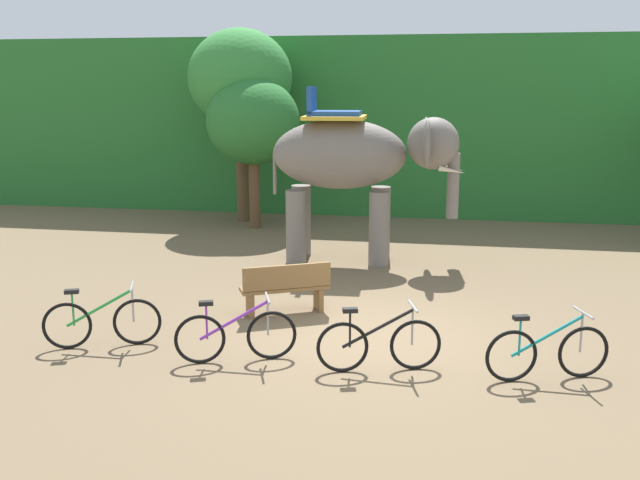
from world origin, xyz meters
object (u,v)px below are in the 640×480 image
Objects in this scene: tree_center at (240,80)px; elephant at (355,161)px; bike_teal at (547,352)px; wooden_bench at (286,287)px; tree_center_right at (253,122)px; bike_black at (379,344)px; bike_purple at (236,335)px; bike_green at (102,322)px.

tree_center reaches higher than elephant.
bike_teal is 1.08× the size of wooden_bench.
tree_center reaches higher than bike_teal.
bike_black is at bearing -65.23° from tree_center_right.
bike_black reaches higher than wooden_bench.
bike_black is (2.01, 0.02, 0.00)m from bike_purple.
tree_center_right is 0.96× the size of elephant.
tree_center is 3.29× the size of bike_purple.
bike_purple is at bearing -179.51° from bike_black.
tree_center_right reaches higher than bike_purple.
bike_purple is (-0.84, -6.17, -1.82)m from elephant.
bike_teal is at bearing 1.64° from bike_purple.
bike_teal is at bearing -60.88° from elephant.
tree_center is at bearing 94.43° from bike_green.
wooden_bench is at bearing 84.34° from bike_purple.
tree_center is 1.28× the size of elephant.
tree_center_right reaches higher than bike_black.
bike_green is 0.99× the size of bike_purple.
bike_black is 2.80m from wooden_bench.
elephant is 6.48m from bike_purple.
wooden_bench is (-1.79, 2.15, 0.09)m from bike_black.
bike_purple is 0.99× the size of bike_teal.
elephant reaches higher than bike_teal.
bike_purple is at bearing -5.32° from bike_green.
bike_black is (1.16, -6.15, -1.82)m from elephant.
tree_center is 3.26× the size of bike_teal.
tree_center reaches higher than wooden_bench.
bike_green is 6.33m from bike_teal.
elephant is 6.52m from bike_black.
bike_green is 2.12m from bike_purple.
wooden_bench is (-0.63, -3.99, -1.72)m from elephant.
tree_center_right is 2.49× the size of bike_green.
bike_green is 0.97× the size of bike_black.
wooden_bench is at bearing 152.83° from bike_teal.
tree_center_right is 2.47× the size of bike_purple.
bike_purple is (2.89, -10.24, -3.57)m from tree_center.
bike_purple is at bearing -74.24° from tree_center.
bike_green is 3.05m from wooden_bench.
bike_green is at bearing -139.70° from wooden_bench.
tree_center_right is at bearing 103.83° from bike_purple.
bike_green and bike_black have the same top height.
tree_center is at bearing 111.05° from wooden_bench.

